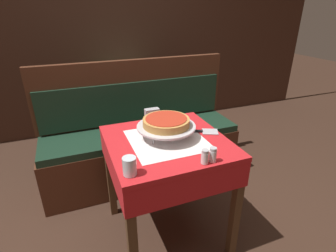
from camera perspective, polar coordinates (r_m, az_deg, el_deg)
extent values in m
plane|color=#382319|center=(2.05, -0.19, -21.71)|extent=(14.00, 14.00, 0.00)
cube|color=red|center=(1.61, -0.22, -3.54)|extent=(0.72, 0.72, 0.03)
cube|color=white|center=(1.60, -0.22, -3.04)|extent=(0.44, 0.44, 0.00)
cube|color=red|center=(1.66, -0.22, -6.47)|extent=(0.71, 0.71, 0.16)
cube|color=#4C331E|center=(1.52, -7.77, -23.68)|extent=(0.05, 0.05, 0.71)
cube|color=#4C331E|center=(1.73, 14.51, -17.27)|extent=(0.05, 0.05, 0.71)
cube|color=#4C331E|center=(2.01, -12.45, -10.37)|extent=(0.05, 0.05, 0.71)
cube|color=#4C331E|center=(2.17, 4.69, -6.96)|extent=(0.05, 0.05, 0.71)
cube|color=#1E6B33|center=(3.10, -9.12, 10.02)|extent=(0.64, 0.64, 0.03)
cube|color=white|center=(3.09, -9.14, 10.31)|extent=(0.39, 0.39, 0.00)
cube|color=#1E6B33|center=(3.11, -9.03, 8.75)|extent=(0.63, 0.63, 0.11)
cube|color=#4C331E|center=(2.90, -12.80, 0.99)|extent=(0.05, 0.05, 0.71)
cube|color=#4C331E|center=(3.02, -2.20, 2.58)|extent=(0.05, 0.05, 0.71)
cube|color=#4C331E|center=(3.43, -14.41, 4.50)|extent=(0.05, 0.05, 0.71)
cube|color=#4C331E|center=(3.53, -5.29, 5.77)|extent=(0.05, 0.05, 0.71)
cube|color=#4C2819|center=(2.45, -5.47, -6.70)|extent=(1.72, 0.48, 0.44)
cube|color=#193323|center=(2.33, -5.72, -1.47)|extent=(1.69, 0.47, 0.06)
cube|color=#4C2819|center=(2.40, -7.45, 7.40)|extent=(1.72, 0.06, 0.57)
cube|color=#193323|center=(2.39, -7.08, 5.16)|extent=(1.65, 0.02, 0.37)
cube|color=#3D2319|center=(3.37, -13.41, 19.09)|extent=(6.00, 0.04, 2.40)
cylinder|color=#ADADB2|center=(1.73, -1.86, 0.26)|extent=(0.01, 0.01, 0.06)
cylinder|color=#ADADB2|center=(1.54, -3.25, -2.96)|extent=(0.01, 0.01, 0.06)
cylinder|color=#ADADB2|center=(1.61, 3.92, -1.67)|extent=(0.01, 0.01, 0.06)
cylinder|color=#ADADB2|center=(1.61, -0.39, -0.49)|extent=(0.24, 0.24, 0.01)
cylinder|color=silver|center=(1.61, -0.39, -0.30)|extent=(0.35, 0.35, 0.01)
cylinder|color=silver|center=(1.60, -0.39, -0.04)|extent=(0.36, 0.36, 0.01)
cylinder|color=#C68E47|center=(1.59, -0.40, 0.86)|extent=(0.29, 0.29, 0.05)
cylinder|color=red|center=(1.58, -0.40, 1.64)|extent=(0.25, 0.25, 0.01)
cube|color=#BCBCC1|center=(1.72, 9.21, -1.28)|extent=(0.13, 0.12, 0.00)
cube|color=black|center=(1.71, 4.65, -1.06)|extent=(0.17, 0.09, 0.01)
cylinder|color=silver|center=(1.28, -8.37, -8.63)|extent=(0.07, 0.07, 0.09)
cylinder|color=silver|center=(1.37, 8.00, -6.92)|extent=(0.04, 0.04, 0.06)
cylinder|color=#B7B7BC|center=(1.35, 8.10, -5.49)|extent=(0.04, 0.04, 0.02)
cylinder|color=silver|center=(1.39, 9.72, -6.48)|extent=(0.04, 0.04, 0.06)
cylinder|color=#B7B7BC|center=(1.37, 9.84, -5.02)|extent=(0.04, 0.04, 0.02)
cube|color=#B2B2B7|center=(1.85, -3.48, 2.45)|extent=(0.10, 0.05, 0.09)
cube|color=black|center=(3.15, -11.06, 10.72)|extent=(0.13, 0.13, 0.03)
cylinder|color=black|center=(3.13, -11.17, 12.13)|extent=(0.01, 0.01, 0.13)
cylinder|color=red|center=(3.17, -11.30, 12.01)|extent=(0.04, 0.04, 0.10)
cylinder|color=#99194C|center=(3.09, -11.00, 11.72)|extent=(0.04, 0.04, 0.10)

